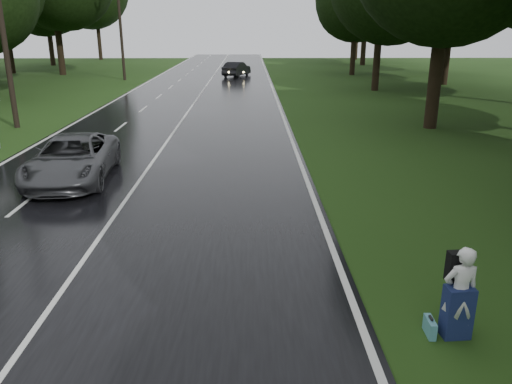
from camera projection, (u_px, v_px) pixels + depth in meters
ground at (3, 378)px, 7.74m from camera, size 160.00×160.00×0.00m
road at (177, 127)px, 26.72m from camera, size 12.00×140.00×0.04m
lane_center at (177, 127)px, 26.71m from camera, size 0.12×140.00×0.01m
grey_car at (72, 159)px, 17.29m from camera, size 2.94×5.62×1.51m
far_car at (237, 69)px, 52.95m from camera, size 3.03×4.79×1.49m
hitchhiker at (459, 295)px, 8.56m from camera, size 0.65×0.59×1.69m
suitcase at (430, 327)px, 8.78m from camera, size 0.14×0.43×0.30m
utility_pole_mid at (17, 127)px, 26.71m from camera, size 1.80×0.28×10.64m
utility_pole_far at (125, 80)px, 49.89m from camera, size 1.80×0.28×10.43m
road_sign_b at (0, 148)px, 22.20m from camera, size 0.66×0.10×2.73m
tree_left_f at (63, 75)px, 55.14m from camera, size 11.20×11.20×17.50m
tree_right_d at (430, 128)px, 26.62m from camera, size 10.05×10.05×15.71m
tree_right_e at (375, 90)px, 41.92m from camera, size 9.23×9.23×14.42m
tree_right_f at (352, 75)px, 55.08m from camera, size 8.48×8.48×13.25m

